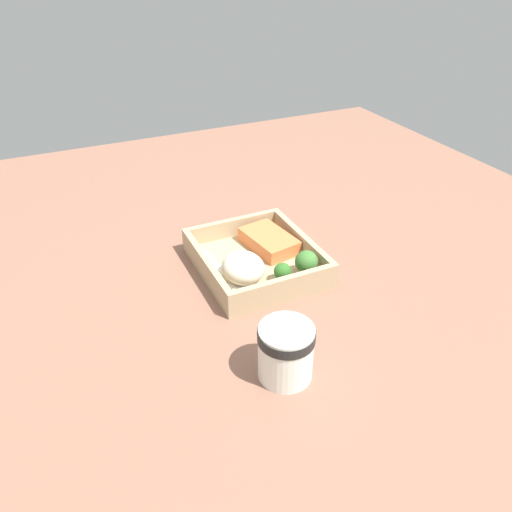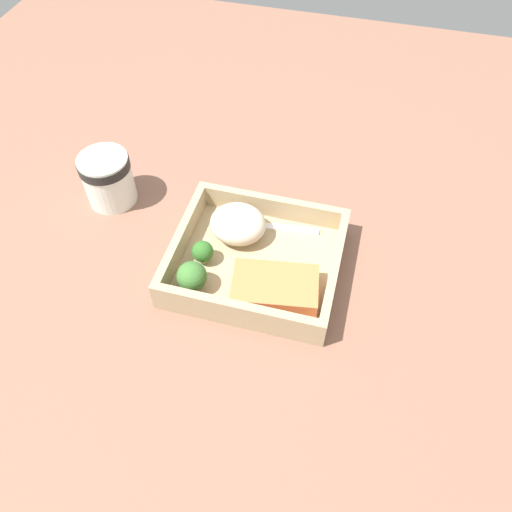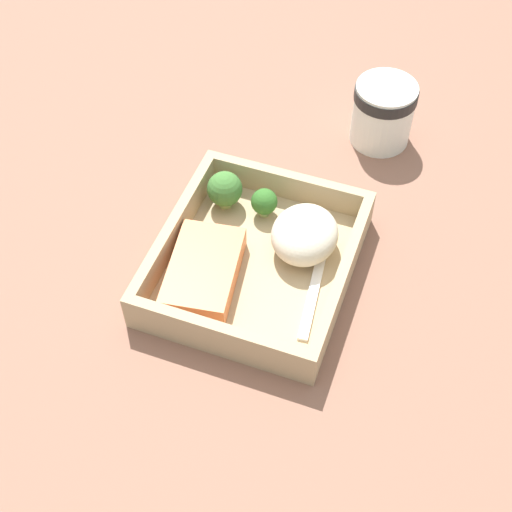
# 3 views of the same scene
# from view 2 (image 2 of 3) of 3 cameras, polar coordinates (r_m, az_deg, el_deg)

# --- Properties ---
(ground_plane) EXTENTS (1.60, 1.60, 0.02)m
(ground_plane) POSITION_cam_2_polar(r_m,az_deg,el_deg) (0.75, -0.00, -1.74)
(ground_plane) COLOR #885C4A
(takeout_tray) EXTENTS (0.24, 0.21, 0.01)m
(takeout_tray) POSITION_cam_2_polar(r_m,az_deg,el_deg) (0.74, -0.00, -1.01)
(takeout_tray) COLOR tan
(takeout_tray) RESTS_ON ground_plane
(tray_rim) EXTENTS (0.24, 0.21, 0.04)m
(tray_rim) POSITION_cam_2_polar(r_m,az_deg,el_deg) (0.72, -0.00, 0.18)
(tray_rim) COLOR tan
(tray_rim) RESTS_ON takeout_tray
(salmon_fillet) EXTENTS (0.13, 0.09, 0.03)m
(salmon_fillet) POSITION_cam_2_polar(r_m,az_deg,el_deg) (0.69, 2.18, -3.67)
(salmon_fillet) COLOR #EC7942
(salmon_fillet) RESTS_ON takeout_tray
(mashed_potatoes) EXTENTS (0.09, 0.08, 0.05)m
(mashed_potatoes) POSITION_cam_2_polar(r_m,az_deg,el_deg) (0.75, -2.07, 3.68)
(mashed_potatoes) COLOR beige
(mashed_potatoes) RESTS_ON takeout_tray
(broccoli_floret_1) EXTENTS (0.03, 0.03, 0.04)m
(broccoli_floret_1) POSITION_cam_2_polar(r_m,az_deg,el_deg) (0.73, -6.12, 0.48)
(broccoli_floret_1) COLOR #88A565
(broccoli_floret_1) RESTS_ON takeout_tray
(broccoli_floret_2) EXTENTS (0.04, 0.04, 0.05)m
(broccoli_floret_2) POSITION_cam_2_polar(r_m,az_deg,el_deg) (0.69, -7.33, -2.35)
(broccoli_floret_2) COLOR #88AE64
(broccoli_floret_2) RESTS_ON takeout_tray
(fork) EXTENTS (0.16, 0.03, 0.00)m
(fork) POSITION_cam_2_polar(r_m,az_deg,el_deg) (0.78, 0.62, 3.48)
(fork) COLOR white
(fork) RESTS_ON takeout_tray
(paper_cup) EXTENTS (0.08, 0.08, 0.09)m
(paper_cup) POSITION_cam_2_polar(r_m,az_deg,el_deg) (0.84, -16.62, 8.66)
(paper_cup) COLOR white
(paper_cup) RESTS_ON ground_plane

